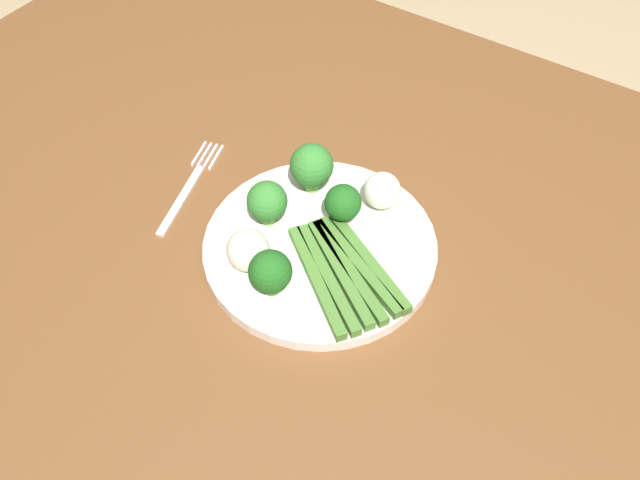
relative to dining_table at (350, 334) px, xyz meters
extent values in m
cube|color=brown|center=(0.00, 0.00, 0.07)|extent=(1.49, 1.04, 0.04)
cylinder|color=brown|center=(-0.69, 0.46, -0.30)|extent=(0.07, 0.07, 0.70)
cylinder|color=silver|center=(-0.06, 0.03, 0.09)|extent=(0.27, 0.27, 0.01)
cube|color=#47752D|center=(-0.03, -0.02, 0.11)|extent=(0.13, 0.10, 0.01)
cube|color=#47752D|center=(-0.02, -0.01, 0.11)|extent=(0.13, 0.10, 0.01)
cube|color=#47752D|center=(-0.02, 0.00, 0.11)|extent=(0.13, 0.09, 0.01)
cube|color=#47752D|center=(-0.01, 0.01, 0.11)|extent=(0.14, 0.08, 0.01)
cube|color=#47752D|center=(-0.01, 0.02, 0.11)|extent=(0.14, 0.07, 0.01)
cube|color=#47752D|center=(0.00, 0.03, 0.11)|extent=(0.14, 0.08, 0.01)
cylinder|color=#4C7F2B|center=(-0.06, 0.07, 0.11)|extent=(0.01, 0.01, 0.01)
sphere|color=#1E5B1C|center=(-0.06, 0.07, 0.13)|extent=(0.04, 0.04, 0.04)
cylinder|color=#4C7F2B|center=(-0.07, -0.06, 0.11)|extent=(0.02, 0.02, 0.02)
sphere|color=#1E5B1C|center=(-0.07, -0.06, 0.14)|extent=(0.05, 0.05, 0.05)
cylinder|color=#609E3D|center=(-0.13, 0.02, 0.11)|extent=(0.02, 0.02, 0.02)
sphere|color=#337A2D|center=(-0.13, 0.02, 0.14)|extent=(0.05, 0.05, 0.05)
cylinder|color=#609E3D|center=(-0.12, 0.09, 0.11)|extent=(0.02, 0.02, 0.02)
sphere|color=#337A2D|center=(-0.12, 0.09, 0.14)|extent=(0.05, 0.05, 0.05)
sphere|color=white|center=(-0.03, 0.12, 0.12)|extent=(0.04, 0.04, 0.04)
sphere|color=silver|center=(-0.11, -0.04, 0.13)|extent=(0.05, 0.05, 0.05)
cube|color=silver|center=(-0.25, 0.00, 0.09)|extent=(0.04, 0.12, 0.00)
cube|color=silver|center=(-0.26, 0.08, 0.09)|extent=(0.02, 0.04, 0.00)
cube|color=silver|center=(-0.27, 0.08, 0.09)|extent=(0.02, 0.04, 0.00)
cube|color=silver|center=(-0.27, 0.08, 0.09)|extent=(0.02, 0.04, 0.00)
cube|color=silver|center=(-0.28, 0.07, 0.09)|extent=(0.02, 0.04, 0.00)
camera|label=1|loc=(0.21, -0.38, 0.70)|focal=38.55mm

